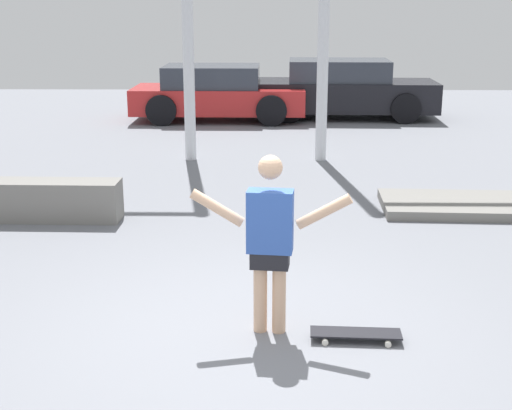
{
  "coord_description": "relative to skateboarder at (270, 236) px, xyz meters",
  "views": [
    {
      "loc": [
        0.21,
        -5.63,
        2.75
      ],
      "look_at": [
        0.09,
        1.59,
        0.7
      ],
      "focal_mm": 50.0,
      "sensor_mm": 36.0,
      "label": 1
    }
  ],
  "objects": [
    {
      "name": "ground_plane",
      "position": [
        -0.24,
        -0.05,
        -0.87
      ],
      "size": [
        36.0,
        36.0,
        0.0
      ],
      "primitive_type": "plane",
      "color": "slate"
    },
    {
      "name": "skateboarder",
      "position": [
        0.0,
        0.0,
        0.0
      ],
      "size": [
        1.36,
        0.24,
        1.56
      ],
      "rotation": [
        0.0,
        0.0,
        -0.11
      ],
      "color": "#DBAD89",
      "rests_on": "ground_plane"
    },
    {
      "name": "skateboard",
      "position": [
        0.73,
        -0.17,
        -0.8
      ],
      "size": [
        0.78,
        0.28,
        0.08
      ],
      "rotation": [
        0.0,
        0.0,
        -0.05
      ],
      "color": "black",
      "rests_on": "ground_plane"
    },
    {
      "name": "grind_box",
      "position": [
        -3.11,
        3.27,
        -0.6
      ],
      "size": [
        2.33,
        0.5,
        0.53
      ],
      "primitive_type": "cube",
      "rotation": [
        0.0,
        0.0,
        -0.02
      ],
      "color": "slate",
      "rests_on": "ground_plane"
    },
    {
      "name": "parked_car_red",
      "position": [
        -1.25,
        11.64,
        -0.22
      ],
      "size": [
        4.14,
        1.99,
        1.31
      ],
      "rotation": [
        0.0,
        0.0,
        -0.01
      ],
      "color": "red",
      "rests_on": "ground_plane"
    },
    {
      "name": "parked_car_black",
      "position": [
        1.86,
        12.04,
        -0.17
      ],
      "size": [
        4.46,
        2.03,
        1.42
      ],
      "rotation": [
        0.0,
        0.0,
        -0.03
      ],
      "color": "black",
      "rests_on": "ground_plane"
    }
  ]
}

